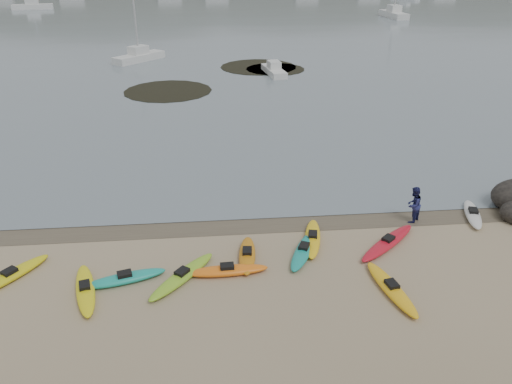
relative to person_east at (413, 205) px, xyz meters
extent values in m
plane|color=tan|center=(-7.53, 0.91, -0.91)|extent=(600.00, 600.00, 0.00)
plane|color=brown|center=(-7.53, 0.61, -0.91)|extent=(60.00, 60.00, 0.00)
ellipsoid|color=yellow|center=(-5.17, -1.39, -0.74)|extent=(1.42, 3.48, 0.34)
ellipsoid|color=yellow|center=(-2.86, -5.34, -0.74)|extent=(1.37, 3.77, 0.34)
ellipsoid|color=teal|center=(-13.22, -3.70, -0.74)|extent=(3.33, 1.57, 0.34)
ellipsoid|color=#8CC627|center=(-10.95, -3.75, -0.74)|extent=(2.93, 3.49, 0.34)
ellipsoid|color=orange|center=(-9.13, -3.55, -0.74)|extent=(3.40, 0.84, 0.34)
ellipsoid|color=yellow|center=(-14.64, -4.31, -0.74)|extent=(1.58, 3.58, 0.34)
ellipsoid|color=orange|center=(-8.23, -2.49, -0.74)|extent=(0.98, 3.00, 0.34)
ellipsoid|color=silver|center=(3.17, 0.11, -0.74)|extent=(1.59, 3.13, 0.34)
ellipsoid|color=red|center=(-1.88, -2.06, -0.74)|extent=(3.61, 3.32, 0.34)
ellipsoid|color=yellow|center=(-17.84, -3.09, -0.74)|extent=(2.72, 3.29, 0.34)
ellipsoid|color=teal|center=(-5.74, -2.33, -0.74)|extent=(2.07, 3.41, 0.34)
imported|color=navy|center=(0.00, 0.00, 0.00)|extent=(1.12, 1.11, 1.83)
cylinder|color=black|center=(-13.42, 26.02, -0.89)|extent=(8.17, 8.17, 0.04)
cylinder|color=black|center=(-3.98, 35.63, -0.89)|extent=(8.52, 8.52, 0.04)
cylinder|color=black|center=(-2.25, 34.30, -0.89)|extent=(6.46, 6.46, 0.04)
cube|color=silver|center=(-17.67, 40.24, -0.45)|extent=(5.82, 6.26, 0.94)
cube|color=silver|center=(-2.71, 31.92, -0.54)|extent=(2.23, 5.46, 0.74)
cube|color=silver|center=(26.25, 77.51, -0.30)|extent=(3.20, 8.97, 1.23)
cube|color=silver|center=(-47.33, 99.26, -0.32)|extent=(8.73, 4.00, 1.18)
ellipsoid|color=#384235|center=(-52.53, 195.91, -18.91)|extent=(220.00, 120.00, 80.00)
ellipsoid|color=#384235|center=(27.47, 190.91, -16.21)|extent=(200.00, 110.00, 68.00)
ellipsoid|color=#384235|center=(112.47, 200.91, -18.01)|extent=(230.00, 130.00, 76.00)
camera|label=1|loc=(-9.55, -20.45, 11.09)|focal=35.00mm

